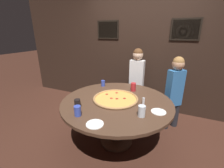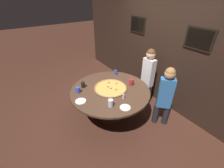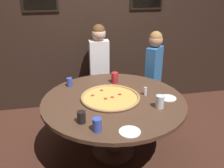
% 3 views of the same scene
% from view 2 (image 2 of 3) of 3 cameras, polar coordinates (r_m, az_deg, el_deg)
% --- Properties ---
extents(ground_plane, '(24.00, 24.00, 0.00)m').
position_cam_2_polar(ground_plane, '(3.57, -0.62, -12.01)').
color(ground_plane, '#422319').
extents(back_wall, '(6.40, 0.08, 2.60)m').
position_cam_2_polar(back_wall, '(3.74, 18.04, 12.14)').
color(back_wall, black).
rests_on(back_wall, ground_plane).
extents(dining_table, '(1.64, 1.64, 0.74)m').
position_cam_2_polar(dining_table, '(3.17, -0.68, -3.99)').
color(dining_table, '#4C3323').
rests_on(dining_table, ground_plane).
extents(giant_pizza, '(0.68, 0.68, 0.03)m').
position_cam_2_polar(giant_pizza, '(3.13, -0.57, -1.48)').
color(giant_pizza, '#E5A84C').
rests_on(giant_pizza, dining_table).
extents(drink_cup_far_right, '(0.08, 0.08, 0.12)m').
position_cam_2_polar(drink_cup_far_right, '(3.21, -10.97, -0.30)').
color(drink_cup_far_right, black).
rests_on(drink_cup_far_right, dining_table).
extents(drink_cup_near_left, '(0.09, 0.09, 0.14)m').
position_cam_2_polar(drink_cup_near_left, '(2.64, -0.55, -7.28)').
color(drink_cup_near_left, silver).
rests_on(drink_cup_near_left, dining_table).
extents(drink_cup_by_shaker, '(0.09, 0.09, 0.14)m').
position_cam_2_polar(drink_cup_by_shaker, '(3.24, 7.40, 0.66)').
color(drink_cup_by_shaker, '#B22328').
rests_on(drink_cup_by_shaker, dining_table).
extents(drink_cup_near_right, '(0.08, 0.08, 0.13)m').
position_cam_2_polar(drink_cup_near_right, '(3.05, -12.84, -2.22)').
color(drink_cup_near_right, '#384CB7').
rests_on(drink_cup_near_right, dining_table).
extents(drink_cup_centre_back, '(0.07, 0.07, 0.11)m').
position_cam_2_polar(drink_cup_centre_back, '(3.64, 1.35, 4.43)').
color(drink_cup_centre_back, '#384CB7').
rests_on(drink_cup_centre_back, dining_table).
extents(white_plate_near_front, '(0.19, 0.19, 0.01)m').
position_cam_2_polar(white_plate_near_front, '(2.66, 5.04, -8.90)').
color(white_plate_near_front, white).
rests_on(white_plate_near_front, dining_table).
extents(white_plate_right_side, '(0.20, 0.20, 0.01)m').
position_cam_2_polar(white_plate_right_side, '(2.85, -11.85, -6.38)').
color(white_plate_right_side, white).
rests_on(white_plate_right_side, dining_table).
extents(condiment_shaker, '(0.04, 0.04, 0.10)m').
position_cam_2_polar(condiment_shaker, '(2.84, 4.37, -4.68)').
color(condiment_shaker, silver).
rests_on(condiment_shaker, dining_table).
extents(diner_side_left, '(0.32, 0.32, 1.33)m').
position_cam_2_polar(diner_side_left, '(3.12, 19.64, -3.70)').
color(diner_side_left, '#232328').
rests_on(diner_side_left, ground_plane).
extents(diner_side_right, '(0.35, 0.21, 1.40)m').
position_cam_2_polar(diner_side_right, '(3.71, 13.58, 4.02)').
color(diner_side_right, '#232328').
rests_on(diner_side_right, ground_plane).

